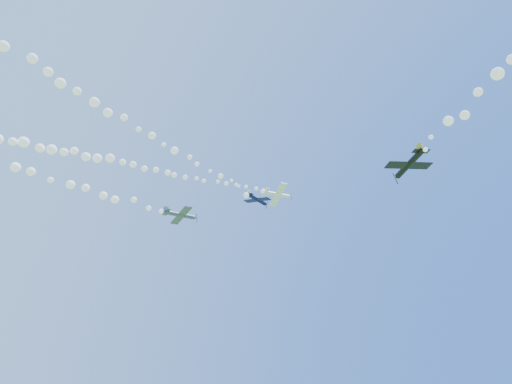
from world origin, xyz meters
TOP-DOWN VIEW (x-y plane):
  - plane_white at (17.33, 0.47)m, footprint 7.03×7.26m
  - smoke_trail_white at (-16.07, 11.52)m, footprint 62.91×22.56m
  - plane_navy at (9.11, -2.25)m, footprint 6.31×6.44m
  - smoke_trail_navy at (-30.64, -8.81)m, footprint 75.82×14.44m
  - plane_grey at (-5.48, 1.74)m, footprint 6.68×7.04m
  - plane_black at (4.55, -37.69)m, footprint 6.55×6.23m

SIDE VIEW (x-z plane):
  - plane_black at x=4.55m, z-range 33.37..35.48m
  - plane_grey at x=-5.48m, z-range 40.56..42.45m
  - smoke_trail_navy at x=-30.64m, z-range 47.29..49.82m
  - plane_navy at x=9.11m, z-range 47.71..49.81m
  - smoke_trail_white at x=-16.07m, z-range 52.96..55.96m
  - plane_white at x=17.33m, z-range 53.67..55.88m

